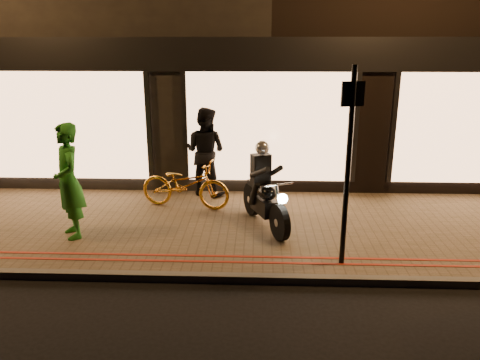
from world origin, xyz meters
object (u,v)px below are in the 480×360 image
Objects in this scene: motorcycle at (264,194)px; bicycle_gold at (185,184)px; person_green at (69,181)px; sign_post at (349,158)px.

bicycle_gold is at bearing 127.31° from motorcycle.
person_green is at bearing 167.76° from motorcycle.
sign_post is 1.50× the size of person_green.
bicycle_gold is at bearing 97.50° from person_green.
motorcycle is 0.92× the size of person_green.
sign_post is 1.60× the size of bicycle_gold.
bicycle_gold is at bearing 139.25° from sign_post.
motorcycle is at bearing 66.41° from person_green.
bicycle_gold is (-2.80, 2.41, -1.19)m from sign_post.
motorcycle is 0.98× the size of bicycle_gold.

